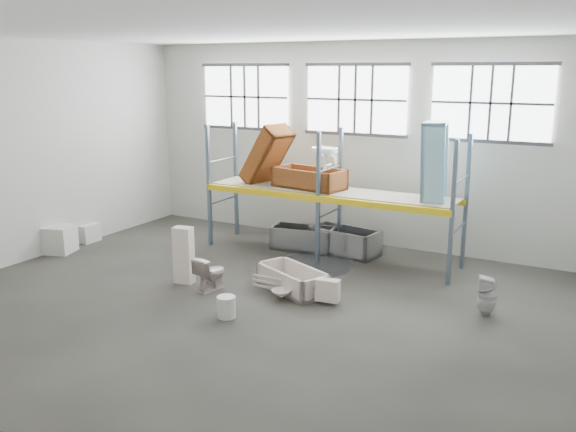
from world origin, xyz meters
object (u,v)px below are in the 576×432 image
Objects in this scene: steel_tub_right at (344,241)px; carton_near at (57,239)px; cistern_tall at (184,255)px; steel_tub_left at (303,238)px; blue_tub_upright at (435,163)px; toilet_white at (487,296)px; rust_tub_flat at (309,178)px; bathtub_beige at (292,279)px; toilet_beige at (211,273)px; bucket at (226,307)px.

steel_tub_right is 2.18× the size of carton_near.
cistern_tall reaches higher than steel_tub_left.
steel_tub_left is at bearing 63.76° from cistern_tall.
steel_tub_right is 3.02m from blue_tub_upright.
toilet_white is 4.40m from steel_tub_right.
cistern_tall is 1.56× the size of carton_near.
carton_near is at bearing -148.57° from steel_tub_left.
rust_tub_flat is at bearing -39.54° from steel_tub_left.
carton_near is at bearing -151.57° from bathtub_beige.
bathtub_beige is 3.06m from rust_tub_flat.
toilet_white reaches higher than steel_tub_right.
steel_tub_right is at bearing 50.40° from cistern_tall.
carton_near reaches higher than steel_tub_left.
toilet_beige is 3.83m from steel_tub_right.
toilet_white is at bearing -22.48° from rust_tub_flat.
rust_tub_flat is (0.57, 3.23, 1.47)m from toilet_beige.
bathtub_beige is at bearing -128.83° from blue_tub_upright.
toilet_beige reaches higher than carton_near.
toilet_white is (5.85, 1.27, -0.23)m from cistern_tall.
toilet_white reaches higher than toilet_beige.
steel_tub_left is 1.99× the size of carton_near.
steel_tub_left is 3.89× the size of bucket.
blue_tub_upright is (3.19, -0.14, 2.12)m from steel_tub_left.
rust_tub_flat reaches higher than bucket.
carton_near is (-4.79, 0.32, -0.02)m from toilet_beige.
bathtub_beige is 0.93× the size of steel_tub_right.
cistern_tall reaches higher than toilet_beige.
steel_tub_right is (-0.12, 2.83, 0.08)m from bathtub_beige.
blue_tub_upright reaches higher than toilet_white.
toilet_beige is 0.42× the size of steel_tub_right.
blue_tub_upright is (4.23, 3.23, 1.80)m from cistern_tall.
carton_near is at bearing 167.35° from cistern_tall.
blue_tub_upright is at bearing -7.56° from steel_tub_right.
bucket is at bearing -83.23° from rust_tub_flat.
steel_tub_left is at bearing 177.54° from blue_tub_upright.
cistern_tall is at bearing -120.43° from steel_tub_right.
bathtub_beige is at bearing -87.67° from steel_tub_right.
rust_tub_flat is at bearing -154.76° from steel_tub_right.
carton_near is (-5.86, 1.34, 0.13)m from bucket.
bathtub_beige is at bearing 8.32° from cistern_tall.
steel_tub_left is at bearing 99.72° from bucket.
toilet_white is at bearing -156.73° from toilet_beige.
bucket is (0.50, -4.24, -1.62)m from rust_tub_flat.
toilet_white is 9.97m from carton_near.
blue_tub_upright is 4.43× the size of bucket.
cistern_tall reaches higher than bathtub_beige.
steel_tub_left is at bearing -171.74° from steel_tub_right.
carton_near is (-5.36, -2.90, -1.49)m from rust_tub_flat.
bathtub_beige is 0.90× the size of blue_tub_upright.
steel_tub_left is at bearing 31.43° from carton_near.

